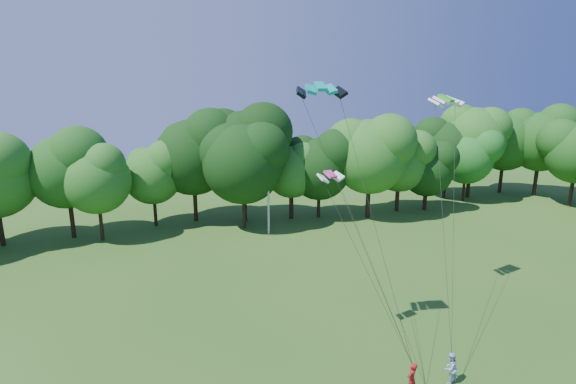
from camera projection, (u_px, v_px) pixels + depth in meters
name	position (u px, v px, depth m)	size (l,w,h in m)	color
utility_pole	(268.00, 193.00, 48.02)	(1.74, 0.58, 8.95)	silver
kite_flyer_left	(412.00, 379.00, 23.62)	(0.70, 0.46, 1.92)	#A11419
kite_flyer_right	(450.00, 368.00, 24.65)	(0.89, 0.69, 1.82)	#ABC1EE
kite_teal	(320.00, 86.00, 25.02)	(2.91, 1.65, 0.54)	#059E96
kite_green	(446.00, 98.00, 31.83)	(2.87, 1.80, 0.56)	green
kite_pink	(330.00, 174.00, 26.31)	(1.71, 1.10, 0.37)	#CD3884
tree_back_center	(243.00, 146.00, 51.63)	(9.87, 9.87, 14.35)	#342414
tree_back_east	(467.00, 150.00, 60.93)	(7.82, 7.82, 11.37)	#311D13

